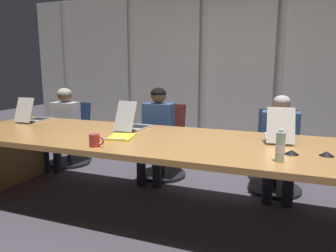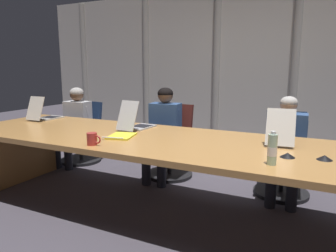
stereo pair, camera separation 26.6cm
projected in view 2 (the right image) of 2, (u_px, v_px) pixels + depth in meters
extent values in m
plane|color=#47424C|center=(189.00, 219.00, 2.97)|extent=(16.16, 16.16, 0.00)
cube|color=#B77F42|center=(190.00, 144.00, 2.84)|extent=(5.02, 1.26, 0.05)
cube|color=black|center=(190.00, 151.00, 2.85)|extent=(4.27, 0.10, 0.06)
cube|color=olive|center=(20.00, 154.00, 3.89)|extent=(0.08, 1.07, 0.70)
cube|color=beige|center=(253.00, 72.00, 5.04)|extent=(8.08, 0.10, 2.66)
cylinder|color=#A39E96|center=(85.00, 71.00, 6.46)|extent=(0.12, 0.12, 2.61)
cylinder|color=#A39E96|center=(146.00, 71.00, 5.83)|extent=(0.12, 0.12, 2.61)
cylinder|color=#A39E96|center=(216.00, 72.00, 5.25)|extent=(0.12, 0.12, 2.61)
cylinder|color=#A39E96|center=(294.00, 72.00, 4.72)|extent=(0.12, 0.12, 2.61)
cube|color=beige|center=(49.00, 118.00, 4.10)|extent=(0.24, 0.32, 0.02)
cube|color=black|center=(51.00, 117.00, 4.12)|extent=(0.20, 0.18, 0.00)
cube|color=beige|center=(35.00, 108.00, 3.89)|extent=(0.24, 0.11, 0.29)
cube|color=black|center=(35.00, 108.00, 3.89)|extent=(0.21, 0.10, 0.25)
cube|color=#BCBCC1|center=(141.00, 127.00, 3.48)|extent=(0.24, 0.35, 0.02)
cube|color=black|center=(142.00, 126.00, 3.50)|extent=(0.20, 0.20, 0.00)
cube|color=#BCBCC1|center=(127.00, 116.00, 3.25)|extent=(0.23, 0.15, 0.30)
cube|color=black|center=(128.00, 115.00, 3.26)|extent=(0.20, 0.13, 0.27)
cube|color=beige|center=(280.00, 139.00, 2.89)|extent=(0.27, 0.37, 0.02)
cube|color=black|center=(280.00, 138.00, 2.91)|extent=(0.22, 0.21, 0.00)
cube|color=beige|center=(281.00, 127.00, 2.63)|extent=(0.25, 0.17, 0.30)
cube|color=black|center=(281.00, 127.00, 2.64)|extent=(0.22, 0.15, 0.27)
cube|color=navy|center=(80.00, 135.00, 4.73)|extent=(0.54, 0.54, 0.08)
cube|color=navy|center=(90.00, 116.00, 4.86)|extent=(0.44, 0.17, 0.45)
cylinder|color=#262628|center=(81.00, 148.00, 4.77)|extent=(0.05, 0.05, 0.32)
cylinder|color=black|center=(81.00, 160.00, 4.80)|extent=(0.60, 0.60, 0.04)
cube|color=#511E19|center=(169.00, 146.00, 4.09)|extent=(0.50, 0.50, 0.08)
cube|color=#511E19|center=(177.00, 122.00, 4.23)|extent=(0.44, 0.13, 0.49)
cylinder|color=#262628|center=(169.00, 161.00, 4.12)|extent=(0.05, 0.05, 0.32)
cylinder|color=black|center=(169.00, 174.00, 4.16)|extent=(0.60, 0.60, 0.04)
cube|color=navy|center=(283.00, 160.00, 3.48)|extent=(0.52, 0.52, 0.08)
cube|color=navy|center=(285.00, 131.00, 3.63)|extent=(0.44, 0.15, 0.48)
cylinder|color=#262628|center=(282.00, 177.00, 3.52)|extent=(0.05, 0.05, 0.32)
cylinder|color=black|center=(281.00, 192.00, 3.55)|extent=(0.60, 0.60, 0.04)
cube|color=silver|center=(78.00, 117.00, 4.67)|extent=(0.38, 0.25, 0.47)
sphere|color=brown|center=(77.00, 94.00, 4.61)|extent=(0.20, 0.20, 0.20)
ellipsoid|color=#B2ADA8|center=(77.00, 93.00, 4.60)|extent=(0.20, 0.20, 0.15)
cylinder|color=silver|center=(86.00, 115.00, 4.60)|extent=(0.08, 0.14, 0.27)
cylinder|color=brown|center=(78.00, 125.00, 4.43)|extent=(0.09, 0.30, 0.06)
cylinder|color=silver|center=(69.00, 114.00, 4.72)|extent=(0.08, 0.14, 0.27)
cylinder|color=brown|center=(60.00, 124.00, 4.55)|extent=(0.09, 0.30, 0.06)
cylinder|color=#262833|center=(76.00, 138.00, 4.50)|extent=(0.16, 0.41, 0.13)
cylinder|color=#262833|center=(68.00, 155.00, 4.37)|extent=(0.11, 0.11, 0.42)
cylinder|color=#262833|center=(64.00, 137.00, 4.57)|extent=(0.16, 0.41, 0.13)
cylinder|color=#262833|center=(57.00, 153.00, 4.44)|extent=(0.11, 0.11, 0.42)
cube|color=#335184|center=(165.00, 123.00, 4.04)|extent=(0.39, 0.25, 0.52)
sphere|color=brown|center=(165.00, 95.00, 3.97)|extent=(0.19, 0.19, 0.19)
ellipsoid|color=black|center=(165.00, 93.00, 3.97)|extent=(0.20, 0.20, 0.14)
cylinder|color=#335184|center=(177.00, 119.00, 3.97)|extent=(0.08, 0.14, 0.27)
cylinder|color=brown|center=(171.00, 131.00, 3.80)|extent=(0.09, 0.30, 0.06)
cylinder|color=#335184|center=(154.00, 117.00, 4.08)|extent=(0.08, 0.14, 0.27)
cylinder|color=brown|center=(147.00, 129.00, 3.91)|extent=(0.09, 0.30, 0.06)
cylinder|color=#262833|center=(167.00, 150.00, 3.87)|extent=(0.16, 0.41, 0.13)
cylinder|color=#262833|center=(161.00, 170.00, 3.74)|extent=(0.11, 0.11, 0.42)
cylinder|color=#262833|center=(152.00, 148.00, 3.94)|extent=(0.16, 0.41, 0.13)
cylinder|color=#262833|center=(146.00, 168.00, 3.81)|extent=(0.11, 0.11, 0.42)
cube|color=#335184|center=(287.00, 135.00, 3.40)|extent=(0.41, 0.24, 0.48)
sphere|color=tan|center=(289.00, 105.00, 3.34)|extent=(0.18, 0.18, 0.18)
ellipsoid|color=#B2ADA8|center=(289.00, 102.00, 3.34)|extent=(0.18, 0.18, 0.13)
cylinder|color=#335184|center=(304.00, 132.00, 3.33)|extent=(0.08, 0.14, 0.27)
cylinder|color=tan|center=(303.00, 147.00, 3.16)|extent=(0.08, 0.30, 0.06)
cylinder|color=#335184|center=(271.00, 130.00, 3.46)|extent=(0.08, 0.14, 0.27)
cylinder|color=tan|center=(268.00, 144.00, 3.29)|extent=(0.08, 0.30, 0.06)
cylinder|color=#262833|center=(294.00, 166.00, 3.23)|extent=(0.15, 0.41, 0.13)
cylinder|color=#262833|center=(292.00, 191.00, 3.11)|extent=(0.11, 0.11, 0.42)
cylinder|color=#262833|center=(274.00, 164.00, 3.31)|extent=(0.15, 0.41, 0.13)
cylinder|color=#262833|center=(271.00, 188.00, 3.18)|extent=(0.11, 0.11, 0.42)
cylinder|color=#ADD1B2|center=(272.00, 150.00, 2.14)|extent=(0.06, 0.06, 0.21)
cylinder|color=white|center=(272.00, 151.00, 2.15)|extent=(0.07, 0.07, 0.06)
cylinder|color=white|center=(273.00, 133.00, 2.12)|extent=(0.04, 0.04, 0.02)
cylinder|color=#B2332D|center=(92.00, 139.00, 2.70)|extent=(0.09, 0.09, 0.11)
torus|color=#B2332D|center=(97.00, 140.00, 2.68)|extent=(0.07, 0.01, 0.07)
cone|color=black|center=(288.00, 155.00, 2.34)|extent=(0.11, 0.11, 0.03)
cone|color=black|center=(325.00, 158.00, 2.27)|extent=(0.11, 0.11, 0.03)
cube|color=yellow|center=(122.00, 136.00, 3.03)|extent=(0.28, 0.34, 0.02)
cylinder|color=silver|center=(113.00, 138.00, 2.90)|extent=(0.21, 0.06, 0.01)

